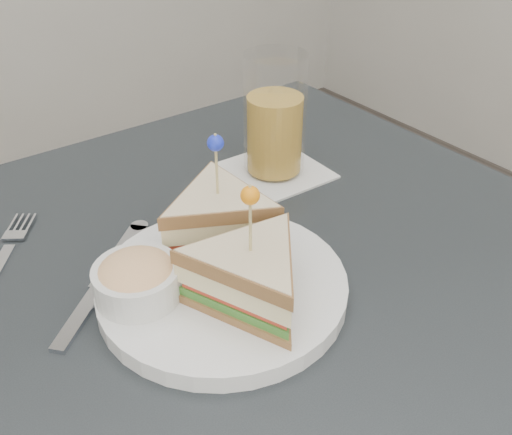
% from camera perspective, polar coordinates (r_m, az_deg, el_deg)
% --- Properties ---
extents(table, '(0.80, 0.80, 0.75)m').
position_cam_1_polar(table, '(0.69, -0.18, -9.33)').
color(table, black).
rests_on(table, ground).
extents(plate_meal, '(0.34, 0.34, 0.15)m').
position_cam_1_polar(plate_meal, '(0.58, -3.39, -4.00)').
color(plate_meal, silver).
rests_on(plate_meal, table).
extents(cutlery_fork, '(0.12, 0.16, 0.01)m').
position_cam_1_polar(cutlery_fork, '(0.71, -23.84, -3.42)').
color(cutlery_fork, silver).
rests_on(cutlery_fork, table).
extents(cutlery_knife, '(0.17, 0.16, 0.01)m').
position_cam_1_polar(cutlery_knife, '(0.63, -15.18, -6.37)').
color(cutlery_knife, silver).
rests_on(cutlery_knife, table).
extents(drink_set, '(0.14, 0.14, 0.17)m').
position_cam_1_polar(drink_set, '(0.77, 1.88, 9.40)').
color(drink_set, silver).
rests_on(drink_set, table).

